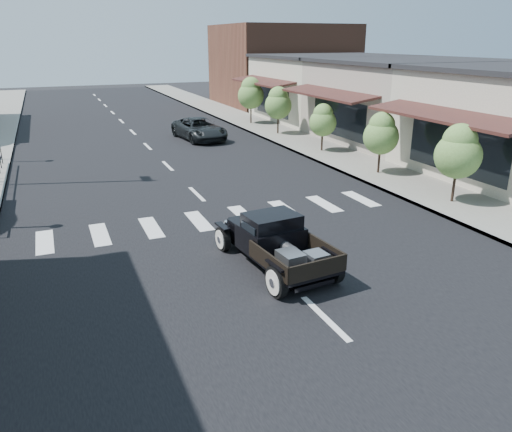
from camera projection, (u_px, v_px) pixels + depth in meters
name	position (u px, v px, depth m)	size (l,w,h in m)	color
ground	(269.00, 265.00, 13.50)	(120.00, 120.00, 0.00)	black
road	(155.00, 154.00, 26.55)	(14.00, 80.00, 0.02)	black
road_markings	(178.00, 176.00, 22.20)	(12.00, 60.00, 0.06)	silver
sidewalk_right	(297.00, 141.00, 29.60)	(3.00, 80.00, 0.15)	gray
storefront_mid	(412.00, 102.00, 29.48)	(10.00, 9.00, 4.50)	#A79B8C
storefront_far	(333.00, 89.00, 37.31)	(10.00, 9.00, 4.50)	beige
far_building_right	(282.00, 65.00, 45.78)	(11.00, 10.00, 7.00)	brown
small_tree_a	(457.00, 165.00, 17.86)	(1.64, 1.64, 2.74)	#59823B
small_tree_b	(380.00, 144.00, 21.84)	(1.54, 1.54, 2.57)	#59823B
small_tree_c	(323.00, 128.00, 26.28)	(1.42, 1.42, 2.37)	#59823B
small_tree_d	(278.00, 111.00, 31.06)	(1.67, 1.67, 2.78)	#59823B
small_tree_e	(251.00, 101.00, 34.97)	(1.83, 1.83, 3.04)	#59823B
hotrod_pickup	(275.00, 241.00, 13.14)	(1.98, 4.23, 1.47)	black
second_car	(199.00, 129.00, 30.06)	(2.13, 4.62, 1.28)	black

